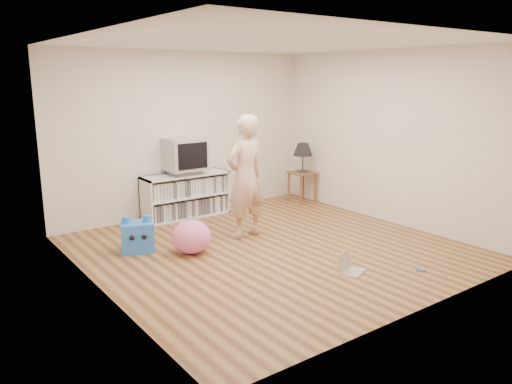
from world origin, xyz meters
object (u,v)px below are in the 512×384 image
object	(u,v)px
crt_tv	(185,154)
dvd_deck	(185,172)
table_lamp	(303,150)
laptop	(349,267)
plush_blue	(138,236)
media_unit	(185,195)
side_table	(302,179)
person	(245,177)
plush_pink	(192,237)

from	to	relation	value
crt_tv	dvd_deck	bearing A→B (deg)	90.00
crt_tv	table_lamp	bearing A→B (deg)	-9.71
laptop	plush_blue	xyz separation A→B (m)	(-1.68, 2.09, 0.14)
media_unit	laptop	bearing A→B (deg)	-83.11
side_table	plush_blue	size ratio (longest dim) A/B	1.11
dvd_deck	plush_blue	world-z (taller)	dvd_deck
plush_blue	media_unit	bearing A→B (deg)	61.60
media_unit	table_lamp	size ratio (longest dim) A/B	2.72
person	plush_blue	distance (m)	1.65
table_lamp	person	bearing A→B (deg)	-152.49
laptop	plush_pink	xyz separation A→B (m)	(-1.15, 1.63, 0.15)
table_lamp	person	distance (m)	2.21
dvd_deck	person	bearing A→B (deg)	-82.26
crt_tv	plush_pink	distance (m)	1.90
laptop	plush_blue	world-z (taller)	plush_blue
dvd_deck	plush_pink	world-z (taller)	dvd_deck
plush_blue	plush_pink	xyz separation A→B (m)	(0.53, -0.46, 0.01)
dvd_deck	laptop	size ratio (longest dim) A/B	1.17
plush_blue	plush_pink	size ratio (longest dim) A/B	0.99
dvd_deck	side_table	size ratio (longest dim) A/B	0.82
table_lamp	crt_tv	bearing A→B (deg)	170.29
media_unit	plush_pink	size ratio (longest dim) A/B	2.80
media_unit	plush_pink	bearing A→B (deg)	-116.07
media_unit	plush_blue	distance (m)	1.70
laptop	plush_blue	bearing A→B (deg)	107.11
crt_tv	table_lamp	size ratio (longest dim) A/B	1.17
dvd_deck	crt_tv	xyz separation A→B (m)	(0.00, -0.00, 0.29)
person	laptop	bearing A→B (deg)	89.61
dvd_deck	crt_tv	size ratio (longest dim) A/B	0.75
dvd_deck	plush_blue	distance (m)	1.77
crt_tv	plush_pink	world-z (taller)	crt_tv
crt_tv	laptop	xyz separation A→B (m)	(0.39, -3.18, -0.96)
crt_tv	laptop	bearing A→B (deg)	-83.07
media_unit	laptop	xyz separation A→B (m)	(0.39, -3.19, -0.29)
person	plush_pink	xyz separation A→B (m)	(-0.95, -0.16, -0.64)
crt_tv	side_table	size ratio (longest dim) A/B	1.09
table_lamp	plush_pink	bearing A→B (deg)	-157.95
side_table	table_lamp	xyz separation A→B (m)	(0.00, 0.00, 0.53)
side_table	person	bearing A→B (deg)	-152.49
plush_blue	person	bearing A→B (deg)	9.60
laptop	dvd_deck	bearing A→B (deg)	75.34
crt_tv	person	size ratio (longest dim) A/B	0.35
plush_pink	dvd_deck	bearing A→B (deg)	63.71
media_unit	crt_tv	size ratio (longest dim) A/B	2.33
plush_pink	media_unit	bearing A→B (deg)	63.93
media_unit	person	world-z (taller)	person
media_unit	crt_tv	distance (m)	0.67
dvd_deck	side_table	bearing A→B (deg)	-9.80
dvd_deck	crt_tv	world-z (taller)	crt_tv
crt_tv	person	world-z (taller)	person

